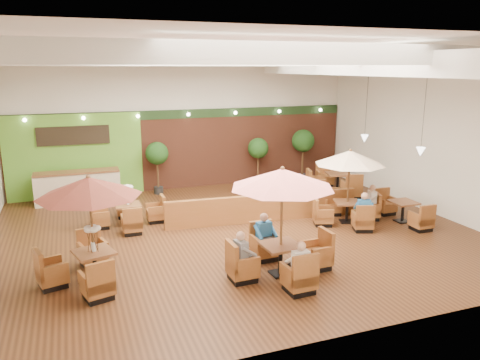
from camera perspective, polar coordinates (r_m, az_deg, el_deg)
name	(u,v)px	position (r m, az deg, el deg)	size (l,w,h in m)	color
room	(231,109)	(14.72, -1.16, 8.69)	(14.04, 14.00, 5.52)	#381E0F
service_counter	(78,187)	(18.27, -19.15, -0.81)	(3.00, 0.75, 1.18)	beige
booth_divider	(264,208)	(15.19, 2.90, -3.44)	(6.42, 0.18, 0.89)	brown
table_0	(87,206)	(11.11, -18.10, -3.06)	(2.49, 2.62, 2.56)	brown
table_1	(282,202)	(10.96, 5.12, -2.71)	(2.62, 2.62, 2.67)	brown
table_2	(349,172)	(15.16, 13.17, 0.93)	(2.49, 2.49, 2.41)	brown
table_3	(128,212)	(15.23, -13.46, -3.87)	(2.31, 2.31, 1.47)	brown
table_4	(403,212)	(16.04, 19.22, -3.69)	(0.78, 2.31, 0.87)	brown
table_5	(331,184)	(18.97, 11.05, -0.44)	(1.96, 2.81, 1.00)	brown
topiary_0	(157,155)	(18.53, -10.08, 2.97)	(0.89, 0.89, 2.07)	black
topiary_1	(258,150)	(19.71, 2.23, 3.67)	(0.87, 0.87, 2.01)	black
topiary_2	(303,143)	(20.56, 7.69, 4.51)	(0.98, 0.98, 2.27)	black
diner_0	(300,261)	(10.50, 7.28, -9.75)	(0.37, 0.29, 0.75)	white
diner_1	(265,232)	(12.14, 3.04, -6.33)	(0.40, 0.33, 0.78)	#2666A5
diner_2	(243,251)	(10.96, 0.31, -8.61)	(0.35, 0.40, 0.76)	slate
diner_3	(364,207)	(14.68, 14.84, -3.25)	(0.43, 0.40, 0.77)	#2666A5
diner_4	(371,198)	(15.87, 15.65, -2.12)	(0.35, 0.39, 0.72)	white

